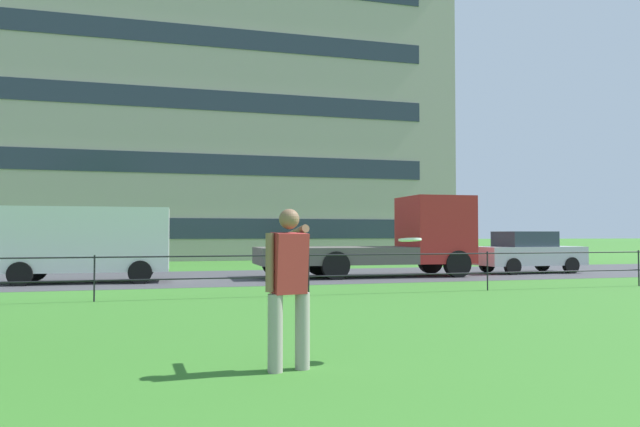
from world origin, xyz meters
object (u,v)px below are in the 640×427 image
Objects in this scene: person_thrower at (288,283)px; flatbed_truck_center at (395,241)px; car_silver_far_left at (527,252)px; apartment_building_background at (194,122)px; frisbee at (410,240)px; panel_van_far_right at (84,240)px.

person_thrower is 0.23× the size of flatbed_truck_center.
flatbed_truck_center is (6.64, 12.86, 0.29)m from person_thrower.
apartment_building_background is (-10.86, 20.80, 8.09)m from car_silver_far_left.
frisbee is 34.53m from apartment_building_background.
car_silver_far_left is at bearing 2.90° from flatbed_truck_center.
person_thrower is 13.36m from panel_van_far_right.
flatbed_truck_center is at bearing 62.68° from person_thrower.
person_thrower is 0.34× the size of panel_van_far_right.
frisbee is at bearing -89.44° from apartment_building_background.
panel_van_far_right is at bearing 104.70° from person_thrower.
person_thrower reaches higher than car_silver_far_left.
car_silver_far_left is at bearing 47.47° from person_thrower.
person_thrower is at bearing -117.32° from flatbed_truck_center.
apartment_building_background reaches higher than person_thrower.
apartment_building_background is at bearing 87.99° from person_thrower.
person_thrower is at bearing -92.01° from apartment_building_background.
apartment_building_background reaches higher than car_silver_far_left.
person_thrower is at bearing -75.30° from panel_van_far_right.
car_silver_far_left is 24.82m from apartment_building_background.
flatbed_truck_center is 23.07m from apartment_building_background.
frisbee is at bearing 8.37° from person_thrower.
frisbee is (1.52, 0.22, 0.46)m from person_thrower.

